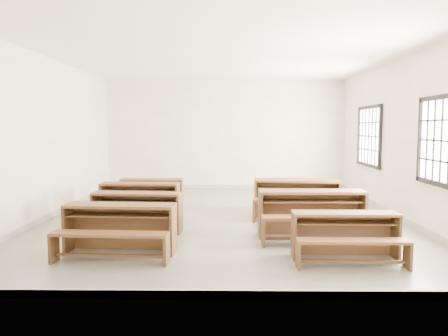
{
  "coord_description": "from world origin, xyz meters",
  "views": [
    {
      "loc": [
        0.1,
        -8.7,
        1.81
      ],
      "look_at": [
        0.0,
        0.0,
        1.0
      ],
      "focal_mm": 35.0,
      "sensor_mm": 36.0,
      "label": 1
    }
  ],
  "objects_px": {
    "desk_set_1": "(136,209)",
    "desk_set_4": "(345,232)",
    "desk_set_7": "(297,191)",
    "desk_set_3": "(152,191)",
    "desk_set_5": "(312,211)",
    "desk_set_2": "(139,198)",
    "desk_set_6": "(297,196)",
    "desk_set_0": "(119,225)"
  },
  "relations": [
    {
      "from": "desk_set_2",
      "to": "desk_set_6",
      "type": "relative_size",
      "value": 0.88
    },
    {
      "from": "desk_set_0",
      "to": "desk_set_6",
      "type": "xyz_separation_m",
      "value": [
        2.93,
        2.54,
        0.03
      ]
    },
    {
      "from": "desk_set_7",
      "to": "desk_set_3",
      "type": "bearing_deg",
      "value": 175.37
    },
    {
      "from": "desk_set_0",
      "to": "desk_set_3",
      "type": "xyz_separation_m",
      "value": [
        -0.2,
        3.73,
        -0.04
      ]
    },
    {
      "from": "desk_set_5",
      "to": "desk_set_6",
      "type": "relative_size",
      "value": 0.97
    },
    {
      "from": "desk_set_1",
      "to": "desk_set_5",
      "type": "distance_m",
      "value": 2.98
    },
    {
      "from": "desk_set_1",
      "to": "desk_set_2",
      "type": "bearing_deg",
      "value": 104.02
    },
    {
      "from": "desk_set_0",
      "to": "desk_set_1",
      "type": "xyz_separation_m",
      "value": [
        -0.03,
        1.26,
        -0.01
      ]
    },
    {
      "from": "desk_set_2",
      "to": "desk_set_5",
      "type": "relative_size",
      "value": 0.91
    },
    {
      "from": "desk_set_0",
      "to": "desk_set_2",
      "type": "height_order",
      "value": "desk_set_0"
    },
    {
      "from": "desk_set_1",
      "to": "desk_set_4",
      "type": "relative_size",
      "value": 1.1
    },
    {
      "from": "desk_set_3",
      "to": "desk_set_5",
      "type": "distance_m",
      "value": 4.2
    },
    {
      "from": "desk_set_5",
      "to": "desk_set_7",
      "type": "bearing_deg",
      "value": 85.48
    },
    {
      "from": "desk_set_1",
      "to": "desk_set_0",
      "type": "bearing_deg",
      "value": -84.02
    },
    {
      "from": "desk_set_1",
      "to": "desk_set_2",
      "type": "xyz_separation_m",
      "value": [
        -0.2,
        1.22,
        0.01
      ]
    },
    {
      "from": "desk_set_2",
      "to": "desk_set_6",
      "type": "distance_m",
      "value": 3.16
    },
    {
      "from": "desk_set_1",
      "to": "desk_set_6",
      "type": "bearing_deg",
      "value": 28.17
    },
    {
      "from": "desk_set_5",
      "to": "desk_set_7",
      "type": "relative_size",
      "value": 1.16
    },
    {
      "from": "desk_set_6",
      "to": "desk_set_3",
      "type": "bearing_deg",
      "value": 165.98
    },
    {
      "from": "desk_set_3",
      "to": "desk_set_4",
      "type": "height_order",
      "value": "desk_set_4"
    },
    {
      "from": "desk_set_5",
      "to": "desk_set_2",
      "type": "bearing_deg",
      "value": 153.06
    },
    {
      "from": "desk_set_0",
      "to": "desk_set_6",
      "type": "height_order",
      "value": "desk_set_6"
    },
    {
      "from": "desk_set_5",
      "to": "desk_set_7",
      "type": "xyz_separation_m",
      "value": [
        0.17,
        2.66,
        -0.07
      ]
    },
    {
      "from": "desk_set_0",
      "to": "desk_set_3",
      "type": "bearing_deg",
      "value": 96.52
    },
    {
      "from": "desk_set_5",
      "to": "desk_set_6",
      "type": "height_order",
      "value": "desk_set_5"
    },
    {
      "from": "desk_set_1",
      "to": "desk_set_4",
      "type": "height_order",
      "value": "desk_set_1"
    },
    {
      "from": "desk_set_3",
      "to": "desk_set_5",
      "type": "relative_size",
      "value": 0.81
    },
    {
      "from": "desk_set_0",
      "to": "desk_set_3",
      "type": "relative_size",
      "value": 1.15
    },
    {
      "from": "desk_set_0",
      "to": "desk_set_4",
      "type": "xyz_separation_m",
      "value": [
        3.17,
        -0.23,
        -0.04
      ]
    },
    {
      "from": "desk_set_2",
      "to": "desk_set_6",
      "type": "bearing_deg",
      "value": 2.47
    },
    {
      "from": "desk_set_6",
      "to": "desk_set_0",
      "type": "bearing_deg",
      "value": -132.27
    },
    {
      "from": "desk_set_2",
      "to": "desk_set_3",
      "type": "xyz_separation_m",
      "value": [
        0.02,
        1.25,
        -0.04
      ]
    },
    {
      "from": "desk_set_4",
      "to": "desk_set_7",
      "type": "relative_size",
      "value": 0.97
    },
    {
      "from": "desk_set_1",
      "to": "desk_set_3",
      "type": "relative_size",
      "value": 1.13
    },
    {
      "from": "desk_set_3",
      "to": "desk_set_7",
      "type": "height_order",
      "value": "desk_set_7"
    },
    {
      "from": "desk_set_4",
      "to": "desk_set_5",
      "type": "distance_m",
      "value": 1.2
    },
    {
      "from": "desk_set_4",
      "to": "desk_set_7",
      "type": "bearing_deg",
      "value": 91.59
    },
    {
      "from": "desk_set_4",
      "to": "desk_set_5",
      "type": "xyz_separation_m",
      "value": [
        -0.24,
        1.17,
        0.08
      ]
    },
    {
      "from": "desk_set_7",
      "to": "desk_set_0",
      "type": "bearing_deg",
      "value": -133.12
    },
    {
      "from": "desk_set_2",
      "to": "desk_set_6",
      "type": "xyz_separation_m",
      "value": [
        3.16,
        0.05,
        0.04
      ]
    },
    {
      "from": "desk_set_4",
      "to": "desk_set_2",
      "type": "bearing_deg",
      "value": 141.95
    },
    {
      "from": "desk_set_0",
      "to": "desk_set_4",
      "type": "distance_m",
      "value": 3.18
    }
  ]
}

